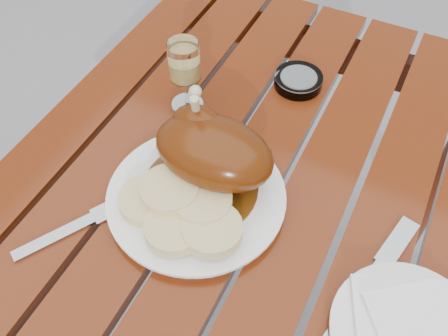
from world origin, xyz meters
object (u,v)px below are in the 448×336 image
(table, at_px, (229,302))
(side_plate, at_px, (408,336))
(dinner_plate, at_px, (196,198))
(ashtray, at_px, (298,81))
(wine_glass, at_px, (185,76))

(table, bearing_deg, side_plate, -16.49)
(table, distance_m, dinner_plate, 0.39)
(table, relative_size, ashtray, 12.71)
(dinner_plate, distance_m, wine_glass, 0.23)
(table, distance_m, wine_glass, 0.51)
(table, bearing_deg, ashtray, 91.32)
(side_plate, relative_size, ashtray, 2.23)
(table, bearing_deg, dinner_plate, -161.65)
(table, height_order, dinner_plate, dinner_plate)
(dinner_plate, height_order, side_plate, dinner_plate)
(side_plate, bearing_deg, wine_glass, 151.40)
(table, height_order, wine_glass, wine_glass)
(wine_glass, xyz_separation_m, side_plate, (0.48, -0.26, -0.06))
(ashtray, bearing_deg, dinner_plate, -97.93)
(wine_glass, xyz_separation_m, ashtray, (0.17, 0.14, -0.06))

